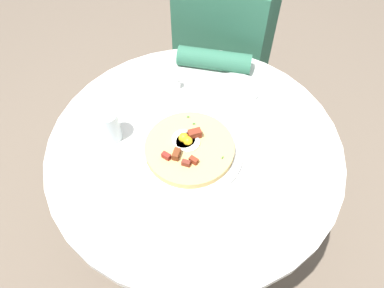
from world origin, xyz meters
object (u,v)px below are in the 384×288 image
bread_plate (235,90)px  fork (293,173)px  breakfast_pizza (189,147)px  salt_shaker (176,82)px  person_seated (221,64)px  dining_table (194,174)px  water_glass (109,126)px  pizza_plate (189,151)px  knife (291,183)px

bread_plate → fork: bearing=137.1°
breakfast_pizza → salt_shaker: 0.28m
fork → person_seated: bearing=-61.6°
breakfast_pizza → fork: bearing=-170.2°
dining_table → bread_plate: (-0.03, -0.26, 0.18)m
bread_plate → person_seated: bearing=-63.8°
dining_table → water_glass: (0.24, 0.08, 0.23)m
water_glass → salt_shaker: bearing=-108.0°
fork → breakfast_pizza: bearing=2.1°
person_seated → salt_shaker: bearing=88.0°
breakfast_pizza → salt_shaker: size_ratio=5.76×
salt_shaker → fork: bearing=158.5°
bread_plate → fork: size_ratio=0.88×
breakfast_pizza → fork: size_ratio=1.46×
bread_plate → fork: bread_plate is taller
salt_shaker → water_glass: bearing=72.0°
fork → water_glass: size_ratio=1.72×
fork → pizza_plate: bearing=2.1°
bread_plate → water_glass: size_ratio=1.52×
pizza_plate → bread_plate: (-0.03, -0.30, -0.00)m
fork → dining_table: bearing=-4.7°
water_glass → dining_table: bearing=-161.8°
bread_plate → salt_shaker: bearing=19.8°
person_seated → breakfast_pizza: bearing=101.9°
bread_plate → knife: 0.39m
dining_table → salt_shaker: bearing=-51.6°
bread_plate → salt_shaker: (0.19, 0.07, 0.02)m
dining_table → knife: (-0.30, 0.02, 0.18)m
breakfast_pizza → water_glass: 0.25m
fork → salt_shaker: bearing=-29.2°
person_seated → bread_plate: person_seated is taller
breakfast_pizza → knife: size_ratio=1.46×
dining_table → bread_plate: 0.32m
bread_plate → water_glass: 0.44m
pizza_plate → bread_plate: size_ratio=2.00×
breakfast_pizza → bread_plate: size_ratio=1.65×
person_seated → knife: person_seated is taller
person_seated → water_glass: person_seated is taller
person_seated → knife: size_ratio=6.31×
person_seated → knife: (-0.44, 0.63, 0.23)m
breakfast_pizza → water_glass: water_glass is taller
salt_shaker → breakfast_pizza: bearing=123.4°
dining_table → salt_shaker: 0.32m
knife → water_glass: size_ratio=1.72×
bread_plate → salt_shaker: salt_shaker is taller
dining_table → knife: 0.35m
bread_plate → breakfast_pizza: bearing=83.1°
bread_plate → knife: size_ratio=0.88×
person_seated → dining_table: bearing=102.7°
pizza_plate → salt_shaker: size_ratio=6.97×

